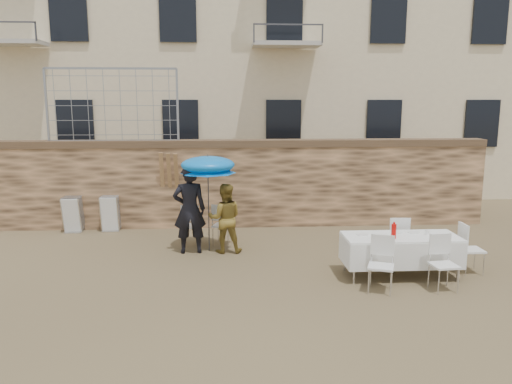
{
  "coord_description": "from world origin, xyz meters",
  "views": [
    {
      "loc": [
        -0.18,
        -7.72,
        3.23
      ],
      "look_at": [
        0.4,
        2.2,
        1.4
      ],
      "focal_mm": 35.0,
      "sensor_mm": 36.0,
      "label": 1
    }
  ],
  "objects": [
    {
      "name": "chair_stack_left",
      "position": [
        -4.0,
        4.72,
        0.46
      ],
      "size": [
        0.46,
        0.47,
        0.92
      ],
      "primitive_type": null,
      "color": "white",
      "rests_on": "ground"
    },
    {
      "name": "umbrella",
      "position": [
        -0.59,
        2.78,
        1.82
      ],
      "size": [
        1.19,
        1.19,
        1.94
      ],
      "color": "#3F3F44",
      "rests_on": "ground"
    },
    {
      "name": "table_chair_side",
      "position": [
        4.41,
        1.08,
        0.48
      ],
      "size": [
        0.48,
        0.48,
        0.96
      ],
      "primitive_type": null,
      "rotation": [
        0.0,
        0.0,
        1.56
      ],
      "color": "white",
      "rests_on": "ground"
    },
    {
      "name": "wood_planks",
      "position": [
        -1.5,
        4.79,
        1.0
      ],
      "size": [
        0.7,
        0.2,
        2.0
      ],
      "primitive_type": null,
      "color": "#A37749",
      "rests_on": "ground"
    },
    {
      "name": "table_chair_front_right",
      "position": [
        3.51,
        0.23,
        0.48
      ],
      "size": [
        0.53,
        0.53,
        0.96
      ],
      "primitive_type": null,
      "rotation": [
        0.0,
        0.0,
        0.11
      ],
      "color": "white",
      "rests_on": "ground"
    },
    {
      "name": "soda_bottle",
      "position": [
        2.81,
        0.83,
        0.91
      ],
      "size": [
        0.09,
        0.09,
        0.26
      ],
      "primitive_type": "cylinder",
      "color": "red",
      "rests_on": "banquet_table"
    },
    {
      "name": "ground",
      "position": [
        0.0,
        0.0,
        0.0
      ],
      "size": [
        80.0,
        80.0,
        0.0
      ],
      "primitive_type": "plane",
      "color": "brown",
      "rests_on": "ground"
    },
    {
      "name": "chair_stack_right",
      "position": [
        -3.1,
        4.72,
        0.46
      ],
      "size": [
        0.46,
        0.4,
        0.92
      ],
      "primitive_type": null,
      "color": "white",
      "rests_on": "ground"
    },
    {
      "name": "woman_dress",
      "position": [
        -0.24,
        2.68,
        0.75
      ],
      "size": [
        0.73,
        0.57,
        1.5
      ],
      "primitive_type": "imported",
      "rotation": [
        0.0,
        0.0,
        3.14
      ],
      "color": "#AB8A34",
      "rests_on": "ground"
    },
    {
      "name": "banquet_table",
      "position": [
        3.01,
        0.98,
        0.73
      ],
      "size": [
        2.1,
        0.85,
        0.78
      ],
      "color": "white",
      "rests_on": "ground"
    },
    {
      "name": "table_chair_back",
      "position": [
        3.21,
        1.78,
        0.48
      ],
      "size": [
        0.51,
        0.51,
        0.96
      ],
      "primitive_type": null,
      "rotation": [
        0.0,
        0.0,
        3.09
      ],
      "color": "white",
      "rests_on": "ground"
    },
    {
      "name": "couple_chair_left",
      "position": [
        -0.99,
        3.23,
        0.48
      ],
      "size": [
        0.54,
        0.54,
        0.96
      ],
      "primitive_type": null,
      "rotation": [
        0.0,
        0.0,
        3.01
      ],
      "color": "white",
      "rests_on": "ground"
    },
    {
      "name": "stone_wall",
      "position": [
        0.0,
        5.0,
        1.1
      ],
      "size": [
        13.0,
        0.5,
        2.2
      ],
      "primitive_type": "cube",
      "color": "#8D6846",
      "rests_on": "ground"
    },
    {
      "name": "man_suit",
      "position": [
        -0.99,
        2.68,
        0.95
      ],
      "size": [
        0.73,
        0.52,
        1.89
      ],
      "primitive_type": "imported",
      "rotation": [
        0.0,
        0.0,
        3.25
      ],
      "color": "black",
      "rests_on": "ground"
    },
    {
      "name": "couple_chair_right",
      "position": [
        -0.29,
        3.23,
        0.48
      ],
      "size": [
        0.61,
        0.61,
        0.96
      ],
      "primitive_type": null,
      "rotation": [
        0.0,
        0.0,
        2.8
      ],
      "color": "white",
      "rests_on": "ground"
    },
    {
      "name": "table_chair_front_left",
      "position": [
        2.41,
        0.23,
        0.48
      ],
      "size": [
        0.62,
        0.62,
        0.96
      ],
      "primitive_type": null,
      "rotation": [
        0.0,
        0.0,
        -0.37
      ],
      "color": "white",
      "rests_on": "ground"
    },
    {
      "name": "chain_link_fence",
      "position": [
        -3.0,
        5.0,
        3.1
      ],
      "size": [
        3.2,
        0.06,
        1.8
      ],
      "primitive_type": null,
      "color": "gray",
      "rests_on": "stone_wall"
    }
  ]
}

